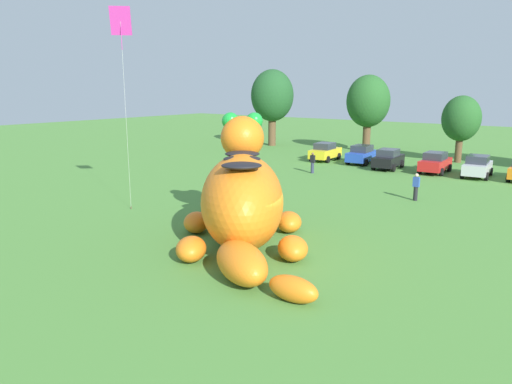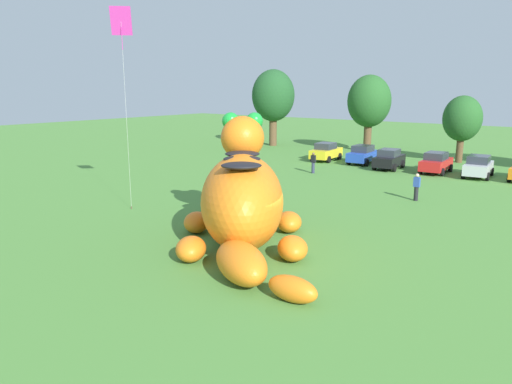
% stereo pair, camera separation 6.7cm
% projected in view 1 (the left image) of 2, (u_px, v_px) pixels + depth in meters
% --- Properties ---
extents(ground_plane, '(160.00, 160.00, 0.00)m').
position_uv_depth(ground_plane, '(260.00, 254.00, 20.47)').
color(ground_plane, '#4C8438').
extents(giant_inflatable_creature, '(9.93, 8.77, 5.70)m').
position_uv_depth(giant_inflatable_creature, '(243.00, 200.00, 21.18)').
color(giant_inflatable_creature, orange).
rests_on(giant_inflatable_creature, ground).
extents(car_yellow, '(2.20, 4.23, 1.72)m').
position_uv_depth(car_yellow, '(325.00, 152.00, 46.24)').
color(car_yellow, yellow).
rests_on(car_yellow, ground).
extents(car_blue, '(2.13, 4.20, 1.72)m').
position_uv_depth(car_blue, '(362.00, 154.00, 44.30)').
color(car_blue, '#2347B7').
rests_on(car_blue, ground).
extents(car_black, '(2.22, 4.24, 1.72)m').
position_uv_depth(car_black, '(388.00, 159.00, 41.53)').
color(car_black, black).
rests_on(car_black, ground).
extents(car_red, '(2.06, 4.16, 1.72)m').
position_uv_depth(car_red, '(435.00, 162.00, 39.58)').
color(car_red, red).
rests_on(car_red, ground).
extents(car_silver, '(2.21, 4.23, 1.72)m').
position_uv_depth(car_silver, '(477.00, 166.00, 37.72)').
color(car_silver, '#B7BABF').
rests_on(car_silver, ground).
extents(tree_far_left, '(5.05, 5.05, 8.96)m').
position_uv_depth(tree_far_left, '(272.00, 96.00, 57.11)').
color(tree_far_left, brown).
rests_on(tree_far_left, ground).
extents(tree_left, '(4.63, 4.63, 8.21)m').
position_uv_depth(tree_left, '(368.00, 102.00, 51.75)').
color(tree_left, brown).
rests_on(tree_left, ground).
extents(tree_mid_left, '(3.48, 3.48, 6.17)m').
position_uv_depth(tree_mid_left, '(461.00, 119.00, 44.43)').
color(tree_mid_left, brown).
rests_on(tree_mid_left, ground).
extents(spectator_near_inflatable, '(0.38, 0.26, 1.71)m').
position_uv_depth(spectator_near_inflatable, '(241.00, 167.00, 37.49)').
color(spectator_near_inflatable, black).
rests_on(spectator_near_inflatable, ground).
extents(spectator_mid_field, '(0.38, 0.26, 1.71)m').
position_uv_depth(spectator_mid_field, '(313.00, 163.00, 39.42)').
color(spectator_mid_field, '#2D334C').
rests_on(spectator_mid_field, ground).
extents(spectator_by_cars, '(0.38, 0.26, 1.71)m').
position_uv_depth(spectator_by_cars, '(416.00, 187.00, 29.88)').
color(spectator_by_cars, black).
rests_on(spectator_by_cars, ground).
extents(tethered_flying_kite, '(1.13, 1.13, 11.09)m').
position_uv_depth(tethered_flying_kite, '(121.00, 25.00, 25.80)').
color(tethered_flying_kite, brown).
rests_on(tethered_flying_kite, ground).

